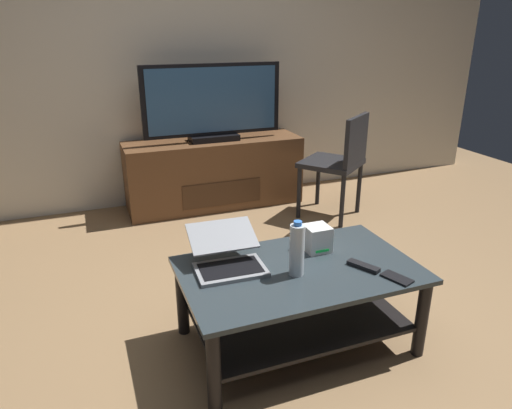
{
  "coord_description": "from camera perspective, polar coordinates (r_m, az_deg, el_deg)",
  "views": [
    {
      "loc": [
        -0.85,
        -1.85,
        1.51
      ],
      "look_at": [
        0.02,
        0.42,
        0.58
      ],
      "focal_mm": 32.68,
      "sensor_mm": 36.0,
      "label": 1
    }
  ],
  "objects": [
    {
      "name": "water_bottle_near",
      "position": [
        2.14,
        5.03,
        -5.52
      ],
      "size": [
        0.07,
        0.07,
        0.27
      ],
      "color": "silver",
      "rests_on": "coffee_table"
    },
    {
      "name": "back_wall",
      "position": [
        4.21,
        -9.92,
        19.23
      ],
      "size": [
        6.4,
        0.12,
        2.8
      ],
      "primitive_type": "cube",
      "color": "beige",
      "rests_on": "ground"
    },
    {
      "name": "coffee_table",
      "position": [
        2.32,
        5.2,
        -10.6
      ],
      "size": [
        1.13,
        0.68,
        0.43
      ],
      "color": "#2D383D",
      "rests_on": "ground"
    },
    {
      "name": "cell_phone",
      "position": [
        2.25,
        16.86,
        -8.62
      ],
      "size": [
        0.11,
        0.16,
        0.01
      ],
      "primitive_type": "cube",
      "rotation": [
        0.0,
        0.0,
        0.36
      ],
      "color": "black",
      "rests_on": "coffee_table"
    },
    {
      "name": "laptop",
      "position": [
        2.24,
        -3.57,
        -6.26
      ],
      "size": [
        0.34,
        0.38,
        0.16
      ],
      "color": "gray",
      "rests_on": "coffee_table"
    },
    {
      "name": "router_box",
      "position": [
        2.41,
        7.47,
        -4.13
      ],
      "size": [
        0.12,
        0.12,
        0.13
      ],
      "color": "white",
      "rests_on": "coffee_table"
    },
    {
      "name": "ground_plane",
      "position": [
        2.53,
        3.06,
        -15.6
      ],
      "size": [
        7.68,
        7.68,
        0.0
      ],
      "primitive_type": "plane",
      "color": "olive"
    },
    {
      "name": "television",
      "position": [
        3.98,
        -5.31,
        12.1
      ],
      "size": [
        1.18,
        0.2,
        0.64
      ],
      "color": "black",
      "rests_on": "media_cabinet"
    },
    {
      "name": "tv_remote",
      "position": [
        2.3,
        13.01,
        -7.36
      ],
      "size": [
        0.11,
        0.16,
        0.02
      ],
      "primitive_type": "cube",
      "rotation": [
        0.0,
        0.0,
        0.48
      ],
      "color": "black",
      "rests_on": "coffee_table"
    },
    {
      "name": "dining_chair",
      "position": [
        3.85,
        10.25,
        5.47
      ],
      "size": [
        0.62,
        0.62,
        0.86
      ],
      "color": "black",
      "rests_on": "ground"
    },
    {
      "name": "media_cabinet",
      "position": [
        4.13,
        -5.12,
        3.86
      ],
      "size": [
        1.52,
        0.45,
        0.59
      ],
      "color": "brown",
      "rests_on": "ground"
    }
  ]
}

